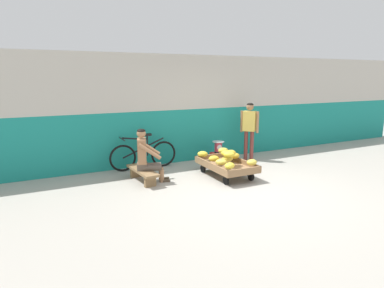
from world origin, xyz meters
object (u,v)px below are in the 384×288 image
(low_bench, at_px, (142,173))
(weighing_scale, at_px, (218,147))
(plastic_crate, at_px, (218,158))
(banana_cart, at_px, (226,166))
(shopping_bag, at_px, (232,162))
(vendor_seated, at_px, (146,156))
(customer_adult, at_px, (249,125))
(bicycle_near_left, at_px, (144,155))

(low_bench, distance_m, weighing_scale, 2.27)
(plastic_crate, bearing_deg, banana_cart, -111.37)
(shopping_bag, bearing_deg, vendor_seated, -174.61)
(vendor_seated, bearing_deg, plastic_crate, 14.99)
(plastic_crate, xyz_separation_m, customer_adult, (0.91, -0.04, 0.80))
(low_bench, height_order, plastic_crate, plastic_crate)
(vendor_seated, distance_m, plastic_crate, 2.22)
(weighing_scale, bearing_deg, customer_adult, -2.71)
(weighing_scale, xyz_separation_m, bicycle_near_left, (-1.85, 0.42, -0.10))
(banana_cart, relative_size, bicycle_near_left, 0.87)
(shopping_bag, bearing_deg, banana_cart, -132.07)
(vendor_seated, height_order, shopping_bag, vendor_seated)
(bicycle_near_left, relative_size, shopping_bag, 6.92)
(banana_cart, relative_size, weighing_scale, 4.80)
(vendor_seated, distance_m, customer_adult, 3.08)
(bicycle_near_left, distance_m, customer_adult, 2.86)
(weighing_scale, height_order, shopping_bag, weighing_scale)
(low_bench, distance_m, shopping_bag, 2.40)
(weighing_scale, height_order, bicycle_near_left, bicycle_near_left)
(customer_adult, bearing_deg, vendor_seated, -170.22)
(bicycle_near_left, bearing_deg, low_bench, -109.76)
(plastic_crate, relative_size, weighing_scale, 1.20)
(plastic_crate, relative_size, shopping_bag, 1.50)
(shopping_bag, bearing_deg, bicycle_near_left, 159.56)
(weighing_scale, distance_m, bicycle_near_left, 1.90)
(bicycle_near_left, bearing_deg, banana_cart, -44.21)
(banana_cart, bearing_deg, shopping_bag, 47.93)
(low_bench, xyz_separation_m, vendor_seated, (0.08, -0.03, 0.37))
(plastic_crate, height_order, customer_adult, customer_adult)
(vendor_seated, height_order, plastic_crate, vendor_seated)
(banana_cart, distance_m, vendor_seated, 1.80)
(banana_cart, bearing_deg, plastic_crate, 68.63)
(low_bench, distance_m, bicycle_near_left, 1.02)
(banana_cart, height_order, plastic_crate, banana_cart)
(customer_adult, bearing_deg, bicycle_near_left, 170.53)
(customer_adult, relative_size, shopping_bag, 6.38)
(bicycle_near_left, height_order, shopping_bag, bicycle_near_left)
(weighing_scale, bearing_deg, banana_cart, -111.39)
(low_bench, distance_m, customer_adult, 3.23)
(banana_cart, height_order, customer_adult, customer_adult)
(weighing_scale, xyz_separation_m, customer_adult, (0.91, -0.04, 0.50))
(vendor_seated, relative_size, shopping_bag, 4.75)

